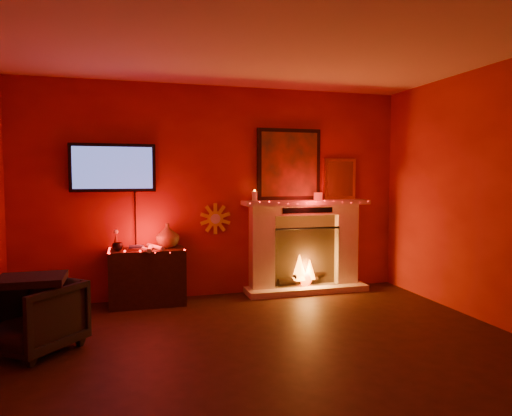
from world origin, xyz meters
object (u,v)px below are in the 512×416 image
at_px(fireplace, 304,237).
at_px(sunburst_clock, 215,219).
at_px(tv, 113,168).
at_px(console_table, 149,273).
at_px(armchair, 34,317).

distance_m(fireplace, sunburst_clock, 1.23).
height_order(tv, sunburst_clock, tv).
bearing_deg(fireplace, console_table, -176.51).
relative_size(tv, console_table, 1.27).
bearing_deg(sunburst_clock, armchair, -142.22).
xyz_separation_m(sunburst_clock, armchair, (-1.90, -1.47, -0.69)).
distance_m(sunburst_clock, armchair, 2.50).
bearing_deg(fireplace, tv, 178.50).
relative_size(fireplace, sunburst_clock, 5.45).
distance_m(tv, console_table, 1.33).
distance_m(fireplace, console_table, 2.08).
xyz_separation_m(fireplace, sunburst_clock, (-1.19, 0.09, 0.28)).
relative_size(fireplace, console_table, 2.24).
bearing_deg(armchair, tv, 106.76).
xyz_separation_m(tv, console_table, (0.39, -0.19, -1.26)).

